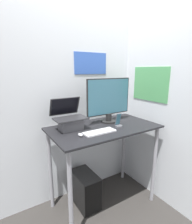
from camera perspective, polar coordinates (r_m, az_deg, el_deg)
ground_plane at (r=2.24m, az=8.01°, el=-31.94°), size 12.00×12.00×0.00m
wall_back at (r=2.20m, az=-3.45°, el=5.99°), size 6.00×0.06×2.60m
wall_side_right at (r=2.10m, az=23.58°, el=4.52°), size 0.06×6.00×2.60m
desk at (r=1.98m, az=2.60°, el=-9.20°), size 1.19×0.66×0.98m
laptop at (r=1.83m, az=-8.52°, el=-2.83°), size 0.33×0.30×0.32m
monitor at (r=2.03m, az=4.22°, el=3.74°), size 0.58×0.17×0.52m
keyboard at (r=1.75m, az=1.16°, el=-6.47°), size 0.33×0.12×0.02m
mouse at (r=1.66m, az=-5.13°, el=-7.43°), size 0.04×0.07×0.03m
cell_phone at (r=1.91m, az=7.36°, el=-3.86°), size 0.08×0.08×0.15m
computer_tower at (r=2.29m, az=-3.51°, el=-23.82°), size 0.22×0.40×0.40m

